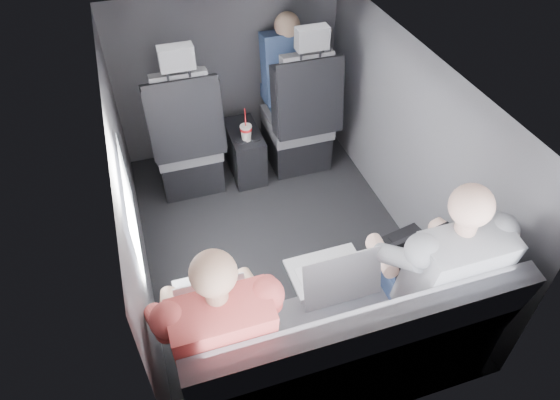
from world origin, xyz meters
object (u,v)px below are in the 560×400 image
object	(u,v)px
laptop_silver	(333,274)
laptop_white	(209,295)
front_seat_left	(187,145)
passenger_rear_right	(432,270)
laptop_black	(410,249)
rear_bench	(341,350)
passenger_rear_left	(219,330)
soda_cup	(246,132)
center_console	(245,152)
passenger_front_right	(287,70)
front_seat_right	(300,124)

from	to	relation	value
laptop_silver	laptop_white	bearing A→B (deg)	173.93
front_seat_left	passenger_rear_right	bearing A→B (deg)	-62.03
laptop_black	rear_bench	bearing A→B (deg)	-150.92
rear_bench	passenger_rear_left	distance (m)	0.69
laptop_white	soda_cup	bearing A→B (deg)	68.82
laptop_silver	laptop_black	size ratio (longest dim) A/B	1.06
front_seat_left	center_console	bearing A→B (deg)	5.07
passenger_front_right	passenger_rear_right	bearing A→B (deg)	-87.64
front_seat_right	laptop_black	world-z (taller)	front_seat_right
front_seat_right	passenger_rear_right	world-z (taller)	passenger_rear_right
passenger_front_right	center_console	bearing A→B (deg)	-152.83
center_console	laptop_black	distance (m)	1.79
laptop_white	front_seat_right	bearing A→B (deg)	56.75
soda_cup	passenger_front_right	size ratio (longest dim) A/B	0.36
laptop_black	passenger_rear_left	size ratio (longest dim) A/B	0.30
passenger_rear_right	passenger_front_right	xyz separation A→B (m)	(-0.09, 2.07, 0.09)
laptop_black	passenger_rear_right	xyz separation A→B (m)	(0.02, -0.18, 0.02)
soda_cup	passenger_rear_right	xyz separation A→B (m)	(0.52, -1.73, 0.18)
front_seat_right	front_seat_left	bearing A→B (deg)	180.00
front_seat_left	center_console	xyz separation A→B (m)	(0.45, 0.04, -0.20)
laptop_silver	passenger_rear_right	xyz separation A→B (m)	(0.49, -0.14, 0.01)
laptop_silver	front_seat_right	bearing A→B (deg)	75.66
front_seat_right	center_console	bearing A→B (deg)	174.93
laptop_white	laptop_black	xyz separation A→B (m)	(1.08, -0.03, -0.00)
soda_cup	passenger_rear_left	distance (m)	1.84
passenger_rear_left	front_seat_left	bearing A→B (deg)	85.32
passenger_front_right	passenger_rear_left	bearing A→B (deg)	-116.35
front_seat_left	passenger_front_right	distance (m)	0.98
soda_cup	rear_bench	bearing A→B (deg)	-89.74
front_seat_left	passenger_rear_right	world-z (taller)	passenger_rear_right
laptop_white	passenger_front_right	bearing A→B (deg)	61.15
rear_bench	passenger_rear_left	bearing A→B (deg)	171.01
soda_cup	passenger_front_right	xyz separation A→B (m)	(0.43, 0.34, 0.28)
front_seat_left	center_console	world-z (taller)	front_seat_left
soda_cup	laptop_white	world-z (taller)	laptop_white
laptop_silver	passenger_front_right	world-z (taller)	passenger_front_right
front_seat_right	laptop_silver	distance (m)	1.73
front_seat_left	laptop_white	distance (m)	1.62
rear_bench	passenger_rear_right	xyz separation A→B (m)	(0.51, 0.09, 0.35)
front_seat_right	rear_bench	world-z (taller)	front_seat_right
front_seat_right	rear_bench	bearing A→B (deg)	-103.31
center_console	laptop_white	size ratio (longest dim) A/B	1.44
laptop_white	laptop_silver	xyz separation A→B (m)	(0.62, -0.07, 0.01)
soda_cup	passenger_front_right	distance (m)	0.61
center_console	passenger_front_right	xyz separation A→B (m)	(0.42, 0.22, 0.55)
laptop_silver	passenger_front_right	xyz separation A→B (m)	(0.40, 1.92, 0.11)
center_console	passenger_front_right	distance (m)	0.73
laptop_silver	passenger_rear_right	size ratio (longest dim) A/B	0.31
front_seat_left	passenger_front_right	world-z (taller)	front_seat_left
laptop_white	passenger_rear_right	world-z (taller)	passenger_rear_right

